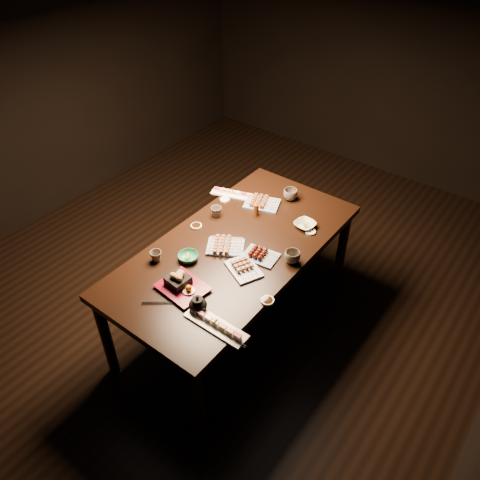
# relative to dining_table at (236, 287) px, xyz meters

# --- Properties ---
(ground) EXTENTS (5.00, 5.00, 0.00)m
(ground) POSITION_rel_dining_table_xyz_m (-0.33, 0.24, -0.38)
(ground) COLOR black
(ground) RESTS_ON ground
(dining_table) EXTENTS (1.27, 1.95, 0.75)m
(dining_table) POSITION_rel_dining_table_xyz_m (0.00, 0.00, 0.00)
(dining_table) COLOR black
(dining_table) RESTS_ON ground
(sushi_platter_near) EXTENTS (0.38, 0.11, 0.05)m
(sushi_platter_near) POSITION_rel_dining_table_xyz_m (0.33, -0.59, 0.40)
(sushi_platter_near) COLOR white
(sushi_platter_near) RESTS_ON dining_table
(sushi_platter_far) EXTENTS (0.34, 0.19, 0.04)m
(sushi_platter_far) POSITION_rel_dining_table_xyz_m (-0.38, 0.46, 0.40)
(sushi_platter_far) COLOR white
(sushi_platter_far) RESTS_ON dining_table
(yakitori_plate_center) EXTENTS (0.29, 0.27, 0.06)m
(yakitori_plate_center) POSITION_rel_dining_table_xyz_m (-0.04, -0.05, 0.41)
(yakitori_plate_center) COLOR #828EB6
(yakitori_plate_center) RESTS_ON dining_table
(yakitori_plate_right) EXTENTS (0.27, 0.24, 0.06)m
(yakitori_plate_right) POSITION_rel_dining_table_xyz_m (0.18, -0.15, 0.40)
(yakitori_plate_right) COLOR #828EB6
(yakitori_plate_right) RESTS_ON dining_table
(yakitori_plate_left) EXTENTS (0.29, 0.25, 0.06)m
(yakitori_plate_left) POSITION_rel_dining_table_xyz_m (-0.13, 0.49, 0.41)
(yakitori_plate_left) COLOR #828EB6
(yakitori_plate_left) RESTS_ON dining_table
(tsukune_plate) EXTENTS (0.23, 0.19, 0.05)m
(tsukune_plate) POSITION_rel_dining_table_xyz_m (0.19, 0.01, 0.40)
(tsukune_plate) COLOR #828EB6
(tsukune_plate) RESTS_ON dining_table
(edamame_bowl_green) EXTENTS (0.15, 0.15, 0.04)m
(edamame_bowl_green) POSITION_rel_dining_table_xyz_m (-0.16, -0.28, 0.40)
(edamame_bowl_green) COLOR #2E8D63
(edamame_bowl_green) RESTS_ON dining_table
(edamame_bowl_cream) EXTENTS (0.16, 0.16, 0.03)m
(edamame_bowl_cream) POSITION_rel_dining_table_xyz_m (0.25, 0.45, 0.39)
(edamame_bowl_cream) COLOR beige
(edamame_bowl_cream) RESTS_ON dining_table
(tempura_tray) EXTENTS (0.30, 0.25, 0.10)m
(tempura_tray) POSITION_rel_dining_table_xyz_m (-0.01, -0.50, 0.43)
(tempura_tray) COLOR black
(tempura_tray) RESTS_ON dining_table
(teacup_near_left) EXTENTS (0.09, 0.09, 0.07)m
(teacup_near_left) POSITION_rel_dining_table_xyz_m (-0.31, -0.41, 0.41)
(teacup_near_left) COLOR brown
(teacup_near_left) RESTS_ON dining_table
(teacup_mid_right) EXTENTS (0.13, 0.13, 0.08)m
(teacup_mid_right) POSITION_rel_dining_table_xyz_m (0.37, 0.10, 0.41)
(teacup_mid_right) COLOR brown
(teacup_mid_right) RESTS_ON dining_table
(teacup_far_left) EXTENTS (0.10, 0.10, 0.07)m
(teacup_far_left) POSITION_rel_dining_table_xyz_m (-0.31, 0.18, 0.41)
(teacup_far_left) COLOR brown
(teacup_far_left) RESTS_ON dining_table
(teacup_far_right) EXTENTS (0.11, 0.11, 0.08)m
(teacup_far_right) POSITION_rel_dining_table_xyz_m (-0.01, 0.67, 0.42)
(teacup_far_right) COLOR brown
(teacup_far_right) RESTS_ON dining_table
(teapot) EXTENTS (0.14, 0.14, 0.10)m
(teapot) POSITION_rel_dining_table_xyz_m (0.17, -0.56, 0.43)
(teapot) COLOR black
(teapot) RESTS_ON dining_table
(condiment_bottle) EXTENTS (0.05, 0.05, 0.12)m
(condiment_bottle) POSITION_rel_dining_table_xyz_m (-0.10, 0.36, 0.43)
(condiment_bottle) COLOR maroon
(condiment_bottle) RESTS_ON dining_table
(sauce_dish_west) EXTENTS (0.08, 0.08, 0.01)m
(sauce_dish_west) POSITION_rel_dining_table_xyz_m (-0.34, 0.00, 0.38)
(sauce_dish_west) COLOR white
(sauce_dish_west) RESTS_ON dining_table
(sauce_dish_east) EXTENTS (0.10, 0.10, 0.01)m
(sauce_dish_east) POSITION_rel_dining_table_xyz_m (0.31, 0.42, 0.38)
(sauce_dish_east) COLOR white
(sauce_dish_east) RESTS_ON dining_table
(sauce_dish_se) EXTENTS (0.09, 0.09, 0.01)m
(sauce_dish_se) POSITION_rel_dining_table_xyz_m (0.44, -0.27, 0.38)
(sauce_dish_se) COLOR white
(sauce_dish_se) RESTS_ON dining_table
(sauce_dish_nw) EXTENTS (0.10, 0.10, 0.01)m
(sauce_dish_nw) POSITION_rel_dining_table_xyz_m (-0.38, 0.37, 0.38)
(sauce_dish_nw) COLOR white
(sauce_dish_nw) RESTS_ON dining_table
(chopsticks_near) EXTENTS (0.18, 0.15, 0.01)m
(chopsticks_near) POSITION_rel_dining_table_xyz_m (-0.03, -0.66, 0.38)
(chopsticks_near) COLOR black
(chopsticks_near) RESTS_ON dining_table
(chopsticks_se) EXTENTS (0.22, 0.03, 0.01)m
(chopsticks_se) POSITION_rel_dining_table_xyz_m (0.43, -0.61, 0.38)
(chopsticks_se) COLOR black
(chopsticks_se) RESTS_ON dining_table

